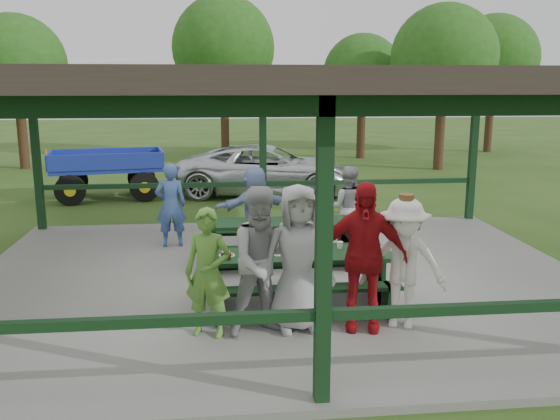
{
  "coord_description": "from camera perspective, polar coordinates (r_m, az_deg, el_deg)",
  "views": [
    {
      "loc": [
        -0.97,
        -9.11,
        3.2
      ],
      "look_at": [
        -0.05,
        -0.3,
        1.29
      ],
      "focal_mm": 38.0,
      "sensor_mm": 36.0,
      "label": 1
    }
  ],
  "objects": [
    {
      "name": "contestant_white_fedora",
      "position": [
        7.72,
        11.8,
        -5.04
      ],
      "size": [
        1.24,
        0.96,
        1.74
      ],
      "rotation": [
        0.0,
        0.0,
        -0.35
      ],
      "color": "white",
      "rests_on": "concrete_slab"
    },
    {
      "name": "tree_right",
      "position": [
        22.88,
        15.5,
        13.92
      ],
      "size": [
        3.84,
        3.84,
        6.0
      ],
      "color": "#352215",
      "rests_on": "ground"
    },
    {
      "name": "concrete_slab",
      "position": [
        9.69,
        0.11,
        -6.78
      ],
      "size": [
        10.0,
        8.0,
        0.1
      ],
      "primitive_type": "cube",
      "color": "slate",
      "rests_on": "ground"
    },
    {
      "name": "spectator_lblue",
      "position": [
        11.11,
        -2.48,
        0.21
      ],
      "size": [
        1.54,
        1.04,
        1.6
      ],
      "primitive_type": "imported",
      "rotation": [
        0.0,
        0.0,
        3.57
      ],
      "color": "#7D91C2",
      "rests_on": "concrete_slab"
    },
    {
      "name": "ground",
      "position": [
        9.71,
        0.11,
        -7.06
      ],
      "size": [
        90.0,
        90.0,
        0.0
      ],
      "primitive_type": "plane",
      "color": "#2A4E18",
      "rests_on": "ground"
    },
    {
      "name": "contestant_grey_mid",
      "position": [
        7.46,
        1.74,
        -4.66
      ],
      "size": [
        0.97,
        0.69,
        1.88
      ],
      "primitive_type": "imported",
      "rotation": [
        0.0,
        0.0,
        0.1
      ],
      "color": "#97979A",
      "rests_on": "concrete_slab"
    },
    {
      "name": "pavilion_structure",
      "position": [
        9.17,
        0.12,
        11.98
      ],
      "size": [
        10.6,
        8.6,
        3.24
      ],
      "color": "black",
      "rests_on": "concrete_slab"
    },
    {
      "name": "contestant_green",
      "position": [
        7.37,
        -6.95,
        -6.03
      ],
      "size": [
        0.68,
        0.55,
        1.62
      ],
      "primitive_type": "imported",
      "rotation": [
        0.0,
        0.0,
        -0.32
      ],
      "color": "#578F33",
      "rests_on": "concrete_slab"
    },
    {
      "name": "farm_trailer",
      "position": [
        17.31,
        -16.26,
        3.44
      ],
      "size": [
        4.16,
        2.23,
        1.44
      ],
      "rotation": [
        0.0,
        0.0,
        0.17
      ],
      "color": "navy",
      "rests_on": "ground"
    },
    {
      "name": "spectator_grey",
      "position": [
        11.23,
        6.52,
        0.24
      ],
      "size": [
        0.89,
        0.77,
        1.58
      ],
      "primitive_type": "imported",
      "rotation": [
        0.0,
        0.0,
        2.89
      ],
      "color": "#959698",
      "rests_on": "concrete_slab"
    },
    {
      "name": "table_setting",
      "position": [
        8.36,
        1.9,
        -3.92
      ],
      "size": [
        2.36,
        0.45,
        0.1
      ],
      "color": "white",
      "rests_on": "picnic_table_near"
    },
    {
      "name": "pickup_truck",
      "position": [
        17.16,
        -1.19,
        3.87
      ],
      "size": [
        5.47,
        3.15,
        1.43
      ],
      "primitive_type": "imported",
      "rotation": [
        0.0,
        0.0,
        1.42
      ],
      "color": "silver",
      "rests_on": "ground"
    },
    {
      "name": "tree_mid",
      "position": [
        25.77,
        7.95,
        12.81
      ],
      "size": [
        3.34,
        3.34,
        5.22
      ],
      "color": "#352215",
      "rests_on": "ground"
    },
    {
      "name": "spectator_blue",
      "position": [
        11.5,
        -10.47,
        0.47
      ],
      "size": [
        0.63,
        0.45,
        1.61
      ],
      "primitive_type": "imported",
      "rotation": [
        0.0,
        0.0,
        3.26
      ],
      "color": "#3C599D",
      "rests_on": "concrete_slab"
    },
    {
      "name": "picnic_table_far",
      "position": [
        10.31,
        0.15,
        -2.55
      ],
      "size": [
        2.69,
        1.39,
        0.75
      ],
      "color": "black",
      "rests_on": "concrete_slab"
    },
    {
      "name": "contestant_red",
      "position": [
        7.54,
        7.94,
        -4.44
      ],
      "size": [
        1.19,
        0.67,
        1.91
      ],
      "primitive_type": "imported",
      "rotation": [
        0.0,
        0.0,
        -0.19
      ],
      "color": "#A21117",
      "rests_on": "concrete_slab"
    },
    {
      "name": "picnic_table_near",
      "position": [
        8.41,
        1.73,
        -6.01
      ],
      "size": [
        2.65,
        1.39,
        0.75
      ],
      "color": "black",
      "rests_on": "concrete_slab"
    },
    {
      "name": "contestant_grey_left",
      "position": [
        7.33,
        -1.55,
        -4.97
      ],
      "size": [
        1.06,
        0.92,
        1.88
      ],
      "primitive_type": "imported",
      "rotation": [
        0.0,
        0.0,
        0.26
      ],
      "color": "#969699",
      "rests_on": "concrete_slab"
    },
    {
      "name": "tree_left",
      "position": [
        26.25,
        -5.47,
        15.26
      ],
      "size": [
        4.37,
        4.37,
        6.83
      ],
      "color": "#352215",
      "rests_on": "ground"
    },
    {
      "name": "tree_far_left",
      "position": [
        24.32,
        -24.07,
        12.67
      ],
      "size": [
        3.63,
        3.63,
        5.67
      ],
      "color": "#352215",
      "rests_on": "ground"
    },
    {
      "name": "tree_far_right",
      "position": [
        29.57,
        19.87,
        13.51
      ],
      "size": [
        4.01,
        4.01,
        6.26
      ],
      "color": "#352215",
      "rests_on": "ground"
    }
  ]
}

